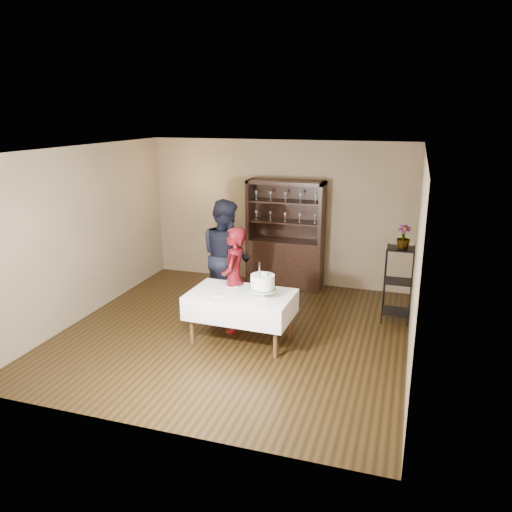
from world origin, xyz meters
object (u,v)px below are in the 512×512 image
object	(u,v)px
china_hutch	(285,252)
man	(226,255)
woman	(234,280)
cake	(263,283)
plant_etagere	(398,281)
cake_table	(241,305)
potted_plant	(404,237)

from	to	relation	value
china_hutch	man	size ratio (longest dim) A/B	1.07
woman	cake	bearing A→B (deg)	47.73
plant_etagere	man	size ratio (longest dim) A/B	0.64
plant_etagere	cake_table	world-z (taller)	plant_etagere
cake_table	woman	world-z (taller)	woman
woman	cake_table	bearing A→B (deg)	26.50
woman	man	xyz separation A→B (m)	(-0.41, 0.74, 0.13)
man	cake_table	bearing A→B (deg)	160.53
man	potted_plant	distance (m)	2.80
woman	man	distance (m)	0.86
china_hutch	cake	bearing A→B (deg)	-82.66
china_hutch	potted_plant	xyz separation A→B (m)	(2.10, -1.07, 0.70)
plant_etagere	man	xyz separation A→B (m)	(-2.72, -0.36, 0.28)
cake_table	woman	bearing A→B (deg)	124.05
china_hutch	man	bearing A→B (deg)	-114.47
cake_table	plant_etagere	bearing A→B (deg)	34.47
cake_table	man	world-z (taller)	man
woman	man	size ratio (longest dim) A/B	0.86
plant_etagere	cake_table	size ratio (longest dim) A/B	0.81
plant_etagere	man	world-z (taller)	man
cake_table	man	xyz separation A→B (m)	(-0.63, 1.07, 0.37)
cake_table	potted_plant	distance (m)	2.67
plant_etagere	man	distance (m)	2.76
man	china_hutch	bearing A→B (deg)	-74.47
woman	potted_plant	world-z (taller)	woman
plant_etagere	cake	size ratio (longest dim) A/B	2.36
cake_table	potted_plant	world-z (taller)	potted_plant
woman	potted_plant	distance (m)	2.64
plant_etagere	woman	world-z (taller)	woman
potted_plant	plant_etagere	bearing A→B (deg)	147.79
china_hutch	cake_table	bearing A→B (deg)	-90.22
plant_etagere	woman	bearing A→B (deg)	-154.52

